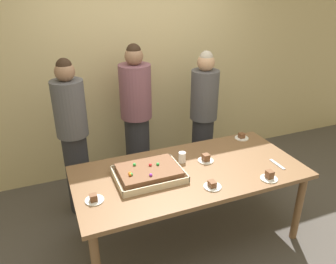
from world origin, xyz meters
The scene contains 14 objects.
ground_plane centered at (0.00, 0.00, 0.00)m, with size 12.00×12.00×0.00m, color #4C4742.
interior_back_panel centered at (0.00, 1.60, 1.50)m, with size 8.00×0.12×3.00m, color #CCB784.
party_table centered at (0.00, 0.00, 0.69)m, with size 2.10×1.00×0.76m.
sheet_cake centered at (-0.38, 0.03, 0.81)m, with size 0.59×0.44×0.12m.
plated_slice_near_left centered at (0.82, 0.39, 0.78)m, with size 0.15×0.15×0.06m.
plated_slice_near_right centered at (-0.89, -0.13, 0.78)m, with size 0.15×0.15×0.07m.
plated_slice_far_left centered at (0.22, 0.09, 0.79)m, with size 0.15×0.15×0.08m.
plated_slice_far_right centered at (0.06, -0.32, 0.78)m, with size 0.15×0.15×0.06m.
plated_slice_center_front centered at (0.58, -0.39, 0.79)m, with size 0.15×0.15×0.08m.
drink_cup_nearest centered at (0.00, 0.17, 0.81)m, with size 0.07×0.07×0.10m, color white.
cake_server_utensil centered at (0.81, -0.22, 0.77)m, with size 0.03×0.20×0.01m, color silver.
person_serving_front centered at (-0.91, 0.84, 0.89)m, with size 0.32×0.32×1.70m.
person_green_shirt_behind centered at (0.66, 1.00, 0.84)m, with size 0.33×0.33×1.62m.
person_striped_tie_right centered at (-0.16, 1.13, 0.90)m, with size 0.36×0.36×1.74m.
Camera 1 is at (-1.15, -2.29, 2.33)m, focal length 34.80 mm.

